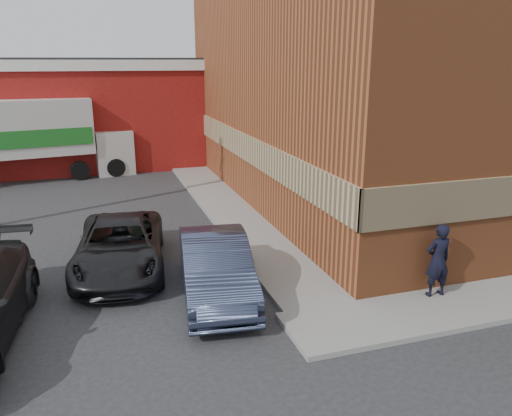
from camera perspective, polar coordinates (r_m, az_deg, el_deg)
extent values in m
plane|color=#28282B|center=(11.47, 4.59, -12.03)|extent=(90.00, 90.00, 0.00)
cube|color=#984B27|center=(22.14, 16.78, 13.33)|extent=(14.00, 18.00, 9.00)
cube|color=tan|center=(19.33, -1.44, 7.07)|extent=(0.08, 18.16, 1.00)
cube|color=gray|center=(19.60, -3.80, 0.45)|extent=(1.80, 18.00, 0.12)
cube|color=maroon|center=(29.50, -22.14, 9.55)|extent=(16.00, 8.00, 5.00)
cube|color=silver|center=(29.35, -22.73, 14.87)|extent=(16.30, 8.30, 0.50)
cube|color=black|center=(29.35, -22.80, 15.45)|extent=(16.00, 8.00, 0.10)
imported|color=black|center=(12.41, 20.07, -5.62)|extent=(0.65, 0.43, 1.78)
imported|color=#313851|center=(12.04, -4.63, -6.68)|extent=(2.12, 4.65, 1.48)
imported|color=black|center=(13.94, -15.27, -4.19)|extent=(2.84, 5.16, 1.37)
cube|color=silver|center=(25.64, -25.02, 8.35)|extent=(6.18, 3.22, 2.55)
cube|color=#1D6D22|center=(24.51, -24.79, 7.14)|extent=(5.63, 0.88, 0.79)
cube|color=silver|center=(26.24, -16.27, 6.23)|extent=(2.07, 2.40, 2.16)
cylinder|color=black|center=(25.16, -19.45, 4.04)|extent=(0.92, 0.43, 0.88)
cylinder|color=black|center=(27.07, -20.03, 4.81)|extent=(0.92, 0.43, 0.88)
cylinder|color=black|center=(25.41, -15.73, 4.48)|extent=(0.92, 0.43, 0.88)
cylinder|color=black|center=(27.31, -16.55, 5.22)|extent=(0.92, 0.43, 0.88)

